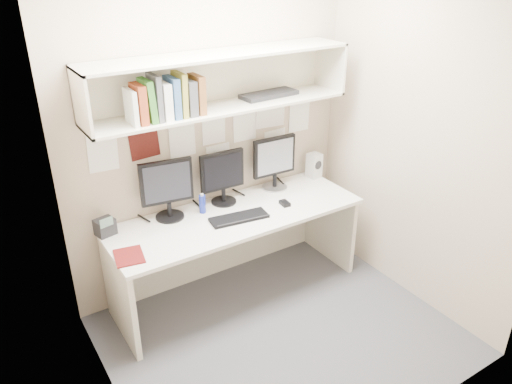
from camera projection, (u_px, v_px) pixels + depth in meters
floor at (282, 336)px, 3.67m from camera, size 2.40×2.00×0.01m
wall_back at (211, 130)px, 3.86m from camera, size 2.40×0.02×2.60m
wall_front at (411, 247)px, 2.35m from camera, size 2.40×0.02×2.60m
wall_left at (94, 226)px, 2.52m from camera, size 0.02×2.00×2.60m
wall_right at (418, 139)px, 3.69m from camera, size 0.02×2.00×2.60m
desk at (236, 253)px, 4.01m from camera, size 2.00×0.70×0.73m
overhead_hutch at (218, 80)px, 3.57m from camera, size 2.00×0.38×0.40m
pinned_papers at (212, 137)px, 3.88m from camera, size 1.92×0.01×0.48m
monitor_left at (167, 187)px, 3.68m from camera, size 0.40×0.22×0.46m
monitor_center at (222, 175)px, 3.92m from camera, size 0.37×0.20×0.43m
monitor_right at (274, 161)px, 4.15m from camera, size 0.39×0.21×0.45m
keyboard at (239, 218)px, 3.76m from camera, size 0.46×0.22×0.02m
mouse at (285, 203)px, 3.96m from camera, size 0.07×0.10×0.03m
speaker at (314, 165)px, 4.42m from camera, size 0.12×0.13×0.22m
blue_bottle at (202, 204)px, 3.83m from camera, size 0.05×0.05×0.16m
maroon_notebook at (129, 256)px, 3.30m from camera, size 0.22×0.26×0.01m
desk_phone at (105, 227)px, 3.53m from camera, size 0.15×0.14×0.16m
book_stack at (166, 99)px, 3.30m from camera, size 0.51×0.19×0.30m
hutch_tray at (269, 94)px, 3.84m from camera, size 0.47×0.20×0.03m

